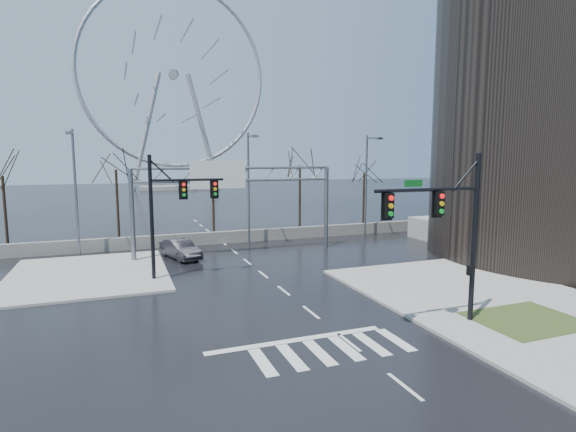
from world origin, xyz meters
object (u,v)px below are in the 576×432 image
car (180,249)px  sign_gantry (232,191)px  signal_mast_far (170,205)px  ferris_wheel (174,82)px  signal_mast_near (452,223)px

car → sign_gantry: bearing=-17.5°
signal_mast_far → ferris_wheel: bearing=82.8°
ferris_wheel → car: size_ratio=11.16×
signal_mast_far → sign_gantry: signal_mast_far is taller
signal_mast_near → ferris_wheel: bearing=90.1°
signal_mast_far → car: 7.33m
ferris_wheel → car: 84.55m
signal_mast_far → car: size_ratio=1.75×
sign_gantry → car: sign_gantry is taller
signal_mast_near → car: 21.69m
car → signal_mast_near: bearing=-81.0°
sign_gantry → car: bearing=-179.4°
sign_gantry → ferris_wheel: 82.91m
signal_mast_near → sign_gantry: 19.79m
sign_gantry → ferris_wheel: (5.38, 80.04, 20.95)m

